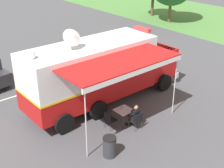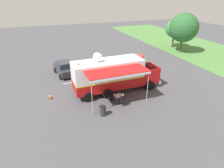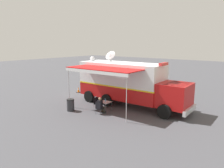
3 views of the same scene
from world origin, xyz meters
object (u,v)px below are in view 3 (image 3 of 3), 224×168
Objects in this scene: folding_chair_at_table at (99,107)px; traffic_cone at (78,90)px; folding_chair_beside_table at (97,103)px; seated_responder at (101,105)px; trash_bin at (71,105)px; water_bottle at (105,100)px; folding_table at (105,103)px; command_truck at (128,82)px; car_behind_truck at (128,79)px.

folding_chair_at_table is 7.38m from traffic_cone.
traffic_cone is (-2.96, -5.34, -0.23)m from folding_chair_beside_table.
seated_responder is 2.44m from trash_bin.
folding_chair_at_table is 0.70× the size of seated_responder.
water_bottle is at bearing 64.60° from traffic_cone.
folding_table is 6.89m from traffic_cone.
water_bottle is 0.88m from folding_chair_beside_table.
folding_chair_beside_table is at bearing -30.31° from command_truck.
command_truck is at bearing 173.15° from folding_chair_at_table.
car_behind_truck is (-6.48, -4.47, -1.06)m from command_truck.
trash_bin is (1.56, -2.11, -0.22)m from folding_table.
trash_bin is at bearing 41.75° from traffic_cone.
water_bottle is 0.05× the size of car_behind_truck.
water_bottle is at bearing -13.28° from command_truck.
command_truck is at bearing 167.75° from folding_table.
seated_responder reaches higher than folding_chair_beside_table.
trash_bin is (0.95, -2.24, -0.20)m from seated_responder.
car_behind_truck reaches higher than water_bottle.
command_truck is 7.64× the size of seated_responder.
car_behind_truck reaches higher than folding_table.
command_truck reaches higher than water_bottle.
command_truck is 2.75m from folding_table.
traffic_cone is at bearing -95.28° from command_truck.
trash_bin is at bearing -38.00° from folding_chair_beside_table.
seated_responder is (-0.19, -0.00, 0.14)m from folding_chair_at_table.
seated_responder is 2.16× the size of traffic_cone.
car_behind_truck reaches higher than traffic_cone.
folding_chair_at_table is at bearing 108.83° from trash_bin.
folding_chair_beside_table is at bearing -87.64° from water_bottle.
command_truck reaches higher than trash_bin.
folding_chair_at_table is at bearing 9.58° from folding_table.
seated_responder is 7.29m from traffic_cone.
command_truck reaches higher than folding_table.
folding_chair_at_table is (3.18, -0.38, -1.43)m from command_truck.
seated_responder is 0.28× the size of car_behind_truck.
seated_responder reaches higher than traffic_cone.
seated_responder is (0.61, 0.13, -0.02)m from folding_table.
folding_table is 0.19× the size of car_behind_truck.
command_truck is at bearing 146.38° from trash_bin.
trash_bin is 6.13m from traffic_cone.
trash_bin is at bearing -71.17° from folding_chair_at_table.
traffic_cone is at bearing -115.91° from folding_table.
seated_responder is at bearing 60.21° from traffic_cone.
folding_chair_beside_table is at bearing -123.83° from seated_responder.
command_truck is 42.63× the size of water_bottle.
folding_chair_at_table is 1.30m from folding_chair_beside_table.
seated_responder is at bearing -178.54° from folding_chair_at_table.
trash_bin is at bearing -33.62° from command_truck.
water_bottle is (-0.08, -0.03, 0.16)m from folding_table.
car_behind_truck is at bearing -157.07° from folding_chair_at_table.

